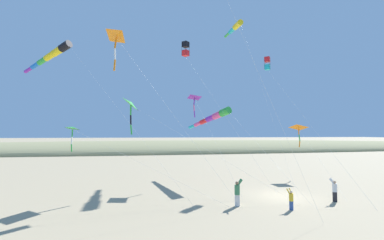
# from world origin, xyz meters

# --- Properties ---
(ground_plane) EXTENTS (600.00, 600.00, 0.00)m
(ground_plane) POSITION_xyz_m (0.00, 0.00, 0.00)
(ground_plane) COLOR tan
(dune_ridge_grassy) EXTENTS (28.00, 240.00, 6.14)m
(dune_ridge_grassy) POSITION_xyz_m (55.00, 0.00, 0.00)
(dune_ridge_grassy) COLOR #938E60
(dune_ridge_grassy) RESTS_ON ground_plane
(person_adult_flyer) EXTENTS (0.49, 0.61, 1.91)m
(person_adult_flyer) POSITION_xyz_m (-2.14, 4.54, 1.04)
(person_adult_flyer) COLOR silver
(person_adult_flyer) RESTS_ON ground_plane
(person_child_green_jacket) EXTENTS (0.62, 0.61, 1.74)m
(person_child_green_jacket) POSITION_xyz_m (-2.35, -3.08, 0.95)
(person_child_green_jacket) COLOR #232328
(person_child_green_jacket) RESTS_ON ground_plane
(person_child_grey_jacket) EXTENTS (0.50, 0.43, 1.42)m
(person_child_grey_jacket) POSITION_xyz_m (-3.63, 1.30, 0.77)
(person_child_grey_jacket) COLOR #335199
(person_child_grey_jacket) RESTS_ON ground_plane
(kite_delta_teal_far_right) EXTENTS (11.63, 4.02, 6.28)m
(kite_delta_teal_far_right) POSITION_xyz_m (8.19, -7.12, 5.83)
(kite_delta_teal_far_right) COLOR orange
(kite_delta_teal_far_right) RESTS_ON ground_plane
(kite_windsock_yellow_midlevel) EXTENTS (15.91, 6.26, 8.00)m
(kite_windsock_yellow_midlevel) POSITION_xyz_m (8.45, 3.42, 6.99)
(kite_windsock_yellow_midlevel) COLOR green
(kite_windsock_yellow_midlevel) RESTS_ON ground_plane
(kite_box_white_trailing) EXTENTS (5.46, 7.44, 14.39)m
(kite_box_white_trailing) POSITION_xyz_m (5.42, 7.07, 13.65)
(kite_box_white_trailing) COLOR black
(kite_box_white_trailing) RESTS_ON ground_plane
(kite_delta_long_streamer_left) EXTENTS (4.08, 9.66, 12.91)m
(kite_delta_long_streamer_left) POSITION_xyz_m (0.01, 13.16, 12.41)
(kite_delta_long_streamer_left) COLOR orange
(kite_delta_long_streamer_left) RESTS_ON ground_plane
(kite_box_black_fish_shape) EXTENTS (12.50, 1.91, 13.92)m
(kite_box_black_fish_shape) POSITION_xyz_m (7.26, -2.74, 13.17)
(kite_box_black_fish_shape) COLOR red
(kite_box_black_fish_shape) RESTS_ON ground_plane
(kite_windsock_green_low_center) EXTENTS (21.17, 1.60, 21.46)m
(kite_windsock_green_low_center) POSITION_xyz_m (16.11, -2.10, 21.05)
(kite_windsock_green_low_center) COLOR yellow
(kite_windsock_green_low_center) RESTS_ON ground_plane
(kite_delta_small_distant) EXTENTS (9.38, 3.02, 9.41)m
(kite_delta_small_distant) POSITION_xyz_m (7.57, 5.72, 9.03)
(kite_delta_small_distant) COLOR purple
(kite_delta_small_distant) RESTS_ON ground_plane
(kite_delta_orange_high_right) EXTENTS (3.09, 11.66, 5.67)m
(kite_delta_orange_high_right) POSITION_xyz_m (-0.30, 16.01, 5.45)
(kite_delta_orange_high_right) COLOR green
(kite_delta_orange_high_right) RESTS_ON ground_plane
(kite_delta_purple_drifting) EXTENTS (7.22, 12.99, 8.30)m
(kite_delta_purple_drifting) POSITION_xyz_m (3.60, 12.21, 7.69)
(kite_delta_purple_drifting) COLOR green
(kite_delta_purple_drifting) RESTS_ON ground_plane
(kite_windsock_checkered_midright) EXTENTS (13.92, 16.81, 14.44)m
(kite_windsock_checkered_midright) POSITION_xyz_m (8.59, 20.57, 13.30)
(kite_windsock_checkered_midright) COLOR black
(kite_windsock_checkered_midright) RESTS_ON ground_plane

